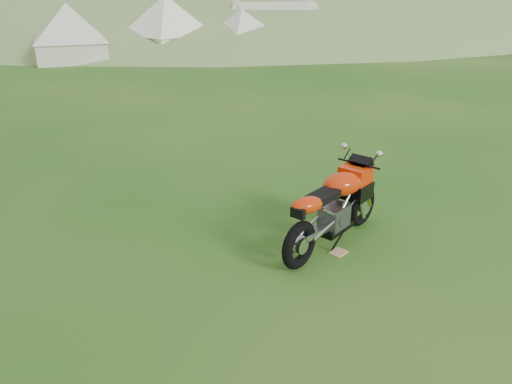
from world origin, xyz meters
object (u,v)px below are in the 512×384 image
plywood_board (339,252)px  caravan (273,23)px  tent_left (70,32)px  sport_motorcycle (334,202)px  tent_mid (167,26)px  tent_right (242,29)px

plywood_board → caravan: caravan is taller
tent_left → plywood_board: bearing=-81.6°
sport_motorcycle → plywood_board: (-0.07, -0.26, -0.64)m
tent_mid → caravan: bearing=-11.7°
tent_left → tent_right: (8.16, -1.21, -0.13)m
plywood_board → tent_left: 20.02m
tent_left → tent_mid: bearing=11.8°
tent_left → sport_motorcycle: bearing=-81.3°
sport_motorcycle → tent_right: (8.14, 18.50, 0.50)m
sport_motorcycle → tent_right: bearing=45.3°
plywood_board → tent_right: 20.52m
sport_motorcycle → caravan: bearing=40.5°
tent_mid → sport_motorcycle: bearing=-121.3°
tent_right → tent_mid: bearing=148.0°
tent_mid → plywood_board: bearing=-121.3°
sport_motorcycle → tent_mid: tent_mid is taller
plywood_board → tent_right: bearing=66.4°
tent_right → tent_left: bearing=162.8°
tent_mid → caravan: (6.57, 0.73, -0.19)m
tent_left → tent_right: bearing=0.1°
tent_mid → tent_right: bearing=-41.3°
plywood_board → tent_mid: tent_mid is taller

